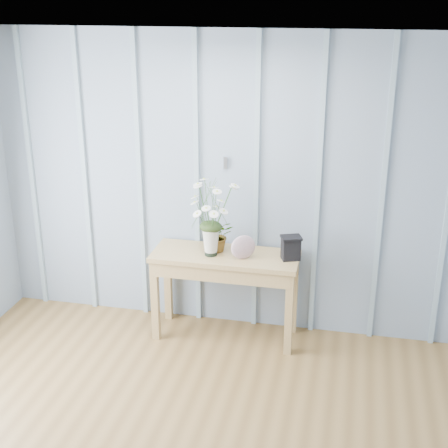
% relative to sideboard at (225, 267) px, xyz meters
% --- Properties ---
extents(room_shell, '(4.00, 4.50, 2.50)m').
position_rel_sideboard_xyz_m(room_shell, '(-0.04, -1.08, 1.35)').
color(room_shell, '#8696AA').
rests_on(room_shell, ground).
extents(sideboard, '(1.20, 0.45, 0.75)m').
position_rel_sideboard_xyz_m(sideboard, '(0.00, 0.00, 0.00)').
color(sideboard, '#A4844F').
rests_on(sideboard, ground).
extents(daisy_vase, '(0.45, 0.34, 0.63)m').
position_rel_sideboard_xyz_m(daisy_vase, '(-0.11, -0.04, 0.51)').
color(daisy_vase, black).
rests_on(daisy_vase, sideboard).
extents(spider_plant, '(0.29, 0.27, 0.28)m').
position_rel_sideboard_xyz_m(spider_plant, '(-0.07, 0.06, 0.25)').
color(spider_plant, '#1F3313').
rests_on(spider_plant, sideboard).
extents(felt_disc_vessel, '(0.21, 0.14, 0.20)m').
position_rel_sideboard_xyz_m(felt_disc_vessel, '(0.16, -0.06, 0.22)').
color(felt_disc_vessel, '#86506E').
rests_on(felt_disc_vessel, sideboard).
extents(carved_box, '(0.19, 0.17, 0.19)m').
position_rel_sideboard_xyz_m(carved_box, '(0.53, 0.01, 0.21)').
color(carved_box, black).
rests_on(carved_box, sideboard).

